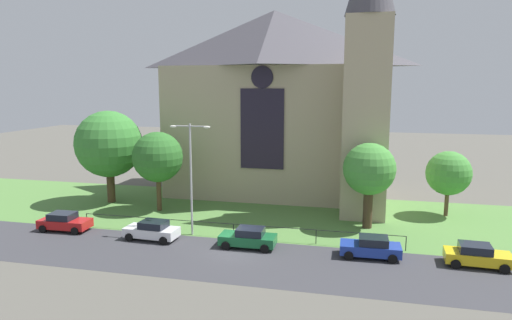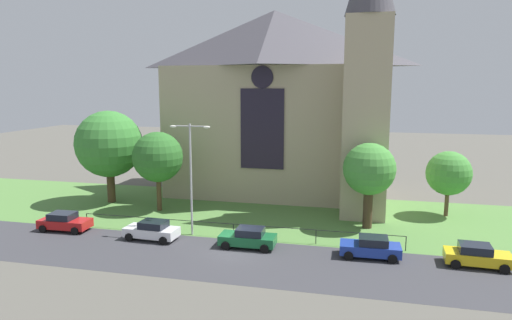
# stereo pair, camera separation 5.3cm
# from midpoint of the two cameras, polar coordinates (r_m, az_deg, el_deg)

# --- Properties ---
(ground) EXTENTS (160.00, 160.00, 0.00)m
(ground) POSITION_cam_midpoint_polar(r_m,az_deg,el_deg) (43.89, 1.12, -6.59)
(ground) COLOR #56544C
(road_asphalt) EXTENTS (120.00, 8.00, 0.01)m
(road_asphalt) POSITION_cam_midpoint_polar(r_m,az_deg,el_deg) (32.87, -3.40, -12.19)
(road_asphalt) COLOR #38383D
(road_asphalt) RESTS_ON ground
(grass_verge) EXTENTS (120.00, 20.00, 0.01)m
(grass_verge) POSITION_cam_midpoint_polar(r_m,az_deg,el_deg) (42.02, 0.54, -7.32)
(grass_verge) COLOR #517F3D
(grass_verge) RESTS_ON ground
(church_building) EXTENTS (23.20, 16.20, 26.00)m
(church_building) POSITION_cam_midpoint_polar(r_m,az_deg,el_deg) (50.60, 3.02, 7.33)
(church_building) COLOR tan
(church_building) RESTS_ON ground
(iron_railing) EXTENTS (26.42, 0.07, 1.13)m
(iron_railing) POSITION_cam_midpoint_polar(r_m,az_deg,el_deg) (36.87, -2.81, -8.19)
(iron_railing) COLOR black
(iron_railing) RESTS_ON ground
(tree_left_far) EXTENTS (6.79, 6.79, 9.48)m
(tree_left_far) POSITION_cam_midpoint_polar(r_m,az_deg,el_deg) (49.10, -17.84, 1.89)
(tree_left_far) COLOR #4C3823
(tree_left_far) RESTS_ON ground
(tree_right_far) EXTENTS (4.06, 4.06, 6.08)m
(tree_right_far) POSITION_cam_midpoint_polar(r_m,az_deg,el_deg) (45.54, 22.91, -1.54)
(tree_right_far) COLOR brown
(tree_right_far) RESTS_ON ground
(tree_left_near) EXTENTS (4.82, 4.82, 7.67)m
(tree_left_near) POSITION_cam_midpoint_polar(r_m,az_deg,el_deg) (44.63, -12.11, 0.35)
(tree_left_near) COLOR #4C3823
(tree_left_near) RESTS_ON ground
(tree_right_near) EXTENTS (4.38, 4.38, 7.30)m
(tree_right_near) POSITION_cam_midpoint_polar(r_m,az_deg,el_deg) (39.44, 13.98, -1.20)
(tree_right_near) COLOR #423021
(tree_right_near) RESTS_ON ground
(streetlamp_near) EXTENTS (3.37, 0.26, 9.06)m
(streetlamp_near) POSITION_cam_midpoint_polar(r_m,az_deg,el_deg) (36.73, -8.10, -0.73)
(streetlamp_near) COLOR #B2B2B7
(streetlamp_near) RESTS_ON ground
(parked_car_red) EXTENTS (4.25, 2.13, 1.51)m
(parked_car_red) POSITION_cam_midpoint_polar(r_m,az_deg,el_deg) (41.81, -22.73, -7.10)
(parked_car_red) COLOR #B21919
(parked_car_red) RESTS_ON ground
(parked_car_white) EXTENTS (4.28, 2.19, 1.51)m
(parked_car_white) POSITION_cam_midpoint_polar(r_m,az_deg,el_deg) (37.36, -12.79, -8.52)
(parked_car_white) COLOR silver
(parked_car_white) RESTS_ON ground
(parked_car_green) EXTENTS (4.21, 2.04, 1.51)m
(parked_car_green) POSITION_cam_midpoint_polar(r_m,az_deg,el_deg) (34.75, -0.92, -9.66)
(parked_car_green) COLOR #196033
(parked_car_green) RESTS_ON ground
(parked_car_blue) EXTENTS (4.24, 2.10, 1.51)m
(parked_car_blue) POSITION_cam_midpoint_polar(r_m,az_deg,el_deg) (33.84, 14.16, -10.48)
(parked_car_blue) COLOR #1E3899
(parked_car_blue) RESTS_ON ground
(parked_car_yellow) EXTENTS (4.28, 2.18, 1.51)m
(parked_car_yellow) POSITION_cam_midpoint_polar(r_m,az_deg,el_deg) (34.70, 25.87, -10.66)
(parked_car_yellow) COLOR gold
(parked_car_yellow) RESTS_ON ground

